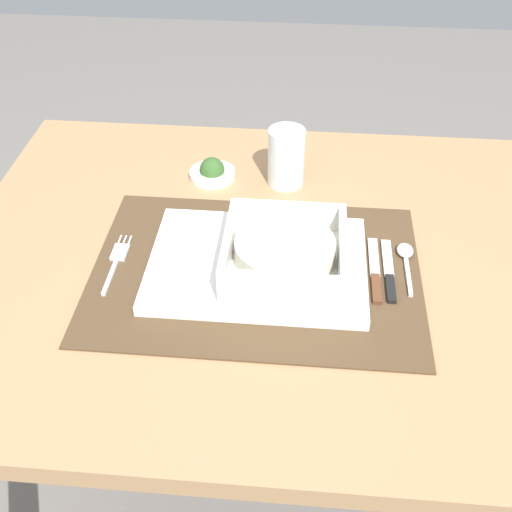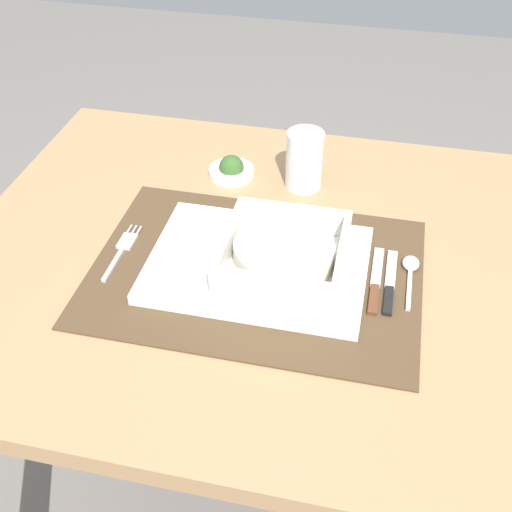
{
  "view_description": "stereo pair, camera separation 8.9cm",
  "coord_description": "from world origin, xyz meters",
  "px_view_note": "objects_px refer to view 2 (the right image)",
  "views": [
    {
      "loc": [
        0.04,
        -0.72,
        1.36
      ],
      "look_at": [
        -0.02,
        -0.04,
        0.79
      ],
      "focal_mm": 45.16,
      "sensor_mm": 36.0,
      "label": 1
    },
    {
      "loc": [
        0.13,
        -0.71,
        1.36
      ],
      "look_at": [
        -0.02,
        -0.04,
        0.79
      ],
      "focal_mm": 45.16,
      "sensor_mm": 36.0,
      "label": 2
    }
  ],
  "objects_px": {
    "spoon": "(410,268)",
    "drinking_glass": "(304,163)",
    "dining_table": "(274,310)",
    "porridge_bowl": "(284,256)",
    "bread_knife": "(375,283)",
    "butter_knife": "(390,285)",
    "fork": "(123,248)",
    "condiment_saucer": "(231,170)"
  },
  "relations": [
    {
      "from": "spoon",
      "to": "drinking_glass",
      "type": "bearing_deg",
      "value": 136.12
    },
    {
      "from": "dining_table",
      "to": "porridge_bowl",
      "type": "relative_size",
      "value": 5.71
    },
    {
      "from": "porridge_bowl",
      "to": "bread_knife",
      "type": "xyz_separation_m",
      "value": [
        0.13,
        0.01,
        -0.04
      ]
    },
    {
      "from": "spoon",
      "to": "butter_knife",
      "type": "height_order",
      "value": "spoon"
    },
    {
      "from": "spoon",
      "to": "fork",
      "type": "bearing_deg",
      "value": -172.65
    },
    {
      "from": "bread_knife",
      "to": "fork",
      "type": "bearing_deg",
      "value": 178.59
    },
    {
      "from": "fork",
      "to": "drinking_glass",
      "type": "relative_size",
      "value": 1.31
    },
    {
      "from": "drinking_glass",
      "to": "condiment_saucer",
      "type": "xyz_separation_m",
      "value": [
        -0.13,
        0.0,
        -0.03
      ]
    },
    {
      "from": "butter_knife",
      "to": "bread_knife",
      "type": "height_order",
      "value": "same"
    },
    {
      "from": "dining_table",
      "to": "condiment_saucer",
      "type": "xyz_separation_m",
      "value": [
        -0.12,
        0.2,
        0.12
      ]
    },
    {
      "from": "dining_table",
      "to": "porridge_bowl",
      "type": "bearing_deg",
      "value": -66.07
    },
    {
      "from": "bread_knife",
      "to": "porridge_bowl",
      "type": "bearing_deg",
      "value": -176.62
    },
    {
      "from": "fork",
      "to": "bread_knife",
      "type": "height_order",
      "value": "bread_knife"
    },
    {
      "from": "porridge_bowl",
      "to": "spoon",
      "type": "bearing_deg",
      "value": 16.35
    },
    {
      "from": "bread_knife",
      "to": "butter_knife",
      "type": "bearing_deg",
      "value": -1.39
    },
    {
      "from": "bread_knife",
      "to": "drinking_glass",
      "type": "distance_m",
      "value": 0.27
    },
    {
      "from": "dining_table",
      "to": "bread_knife",
      "type": "distance_m",
      "value": 0.19
    },
    {
      "from": "dining_table",
      "to": "drinking_glass",
      "type": "height_order",
      "value": "drinking_glass"
    },
    {
      "from": "dining_table",
      "to": "spoon",
      "type": "relative_size",
      "value": 8.64
    },
    {
      "from": "dining_table",
      "to": "spoon",
      "type": "xyz_separation_m",
      "value": [
        0.19,
        0.01,
        0.12
      ]
    },
    {
      "from": "drinking_glass",
      "to": "fork",
      "type": "bearing_deg",
      "value": -135.2
    },
    {
      "from": "butter_knife",
      "to": "drinking_glass",
      "type": "height_order",
      "value": "drinking_glass"
    },
    {
      "from": "bread_knife",
      "to": "spoon",
      "type": "bearing_deg",
      "value": 38.74
    },
    {
      "from": "dining_table",
      "to": "spoon",
      "type": "bearing_deg",
      "value": 1.71
    },
    {
      "from": "fork",
      "to": "condiment_saucer",
      "type": "distance_m",
      "value": 0.26
    },
    {
      "from": "fork",
      "to": "butter_knife",
      "type": "bearing_deg",
      "value": -3.49
    },
    {
      "from": "spoon",
      "to": "condiment_saucer",
      "type": "xyz_separation_m",
      "value": [
        -0.31,
        0.19,
        0.0
      ]
    },
    {
      "from": "fork",
      "to": "bread_knife",
      "type": "distance_m",
      "value": 0.37
    },
    {
      "from": "butter_knife",
      "to": "condiment_saucer",
      "type": "distance_m",
      "value": 0.37
    },
    {
      "from": "dining_table",
      "to": "bread_knife",
      "type": "bearing_deg",
      "value": -12.81
    },
    {
      "from": "spoon",
      "to": "bread_knife",
      "type": "distance_m",
      "value": 0.06
    },
    {
      "from": "porridge_bowl",
      "to": "drinking_glass",
      "type": "bearing_deg",
      "value": 92.57
    },
    {
      "from": "butter_knife",
      "to": "drinking_glass",
      "type": "relative_size",
      "value": 1.37
    },
    {
      "from": "porridge_bowl",
      "to": "condiment_saucer",
      "type": "height_order",
      "value": "porridge_bowl"
    },
    {
      "from": "porridge_bowl",
      "to": "fork",
      "type": "distance_m",
      "value": 0.24
    },
    {
      "from": "drinking_glass",
      "to": "condiment_saucer",
      "type": "distance_m",
      "value": 0.13
    },
    {
      "from": "fork",
      "to": "condiment_saucer",
      "type": "height_order",
      "value": "condiment_saucer"
    },
    {
      "from": "fork",
      "to": "condiment_saucer",
      "type": "xyz_separation_m",
      "value": [
        0.11,
        0.23,
        0.01
      ]
    },
    {
      "from": "spoon",
      "to": "porridge_bowl",
      "type": "bearing_deg",
      "value": -162.07
    },
    {
      "from": "porridge_bowl",
      "to": "spoon",
      "type": "distance_m",
      "value": 0.18
    },
    {
      "from": "condiment_saucer",
      "to": "drinking_glass",
      "type": "bearing_deg",
      "value": -1.97
    },
    {
      "from": "porridge_bowl",
      "to": "bread_knife",
      "type": "height_order",
      "value": "porridge_bowl"
    }
  ]
}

